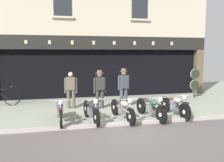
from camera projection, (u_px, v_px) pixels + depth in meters
name	position (u px, v px, depth m)	size (l,w,h in m)	color
ground	(142.00, 137.00, 6.76)	(23.99, 22.00, 0.18)	gray
shop_facade	(98.00, 63.00, 14.27)	(12.29, 4.42, 6.68)	black
motorcycle_left	(60.00, 111.00, 7.94)	(0.62, 1.98, 0.92)	black
motorcycle_center_left	(91.00, 110.00, 8.08)	(0.62, 1.93, 0.92)	black
motorcycle_center	(122.00, 109.00, 8.27)	(0.62, 2.04, 0.90)	black
motorcycle_center_right	(151.00, 107.00, 8.47)	(0.62, 2.04, 0.91)	black
motorcycle_right	(175.00, 105.00, 8.79)	(0.62, 1.99, 0.92)	black
salesman_left	(71.00, 88.00, 10.02)	(0.55, 0.30, 1.59)	brown
shopkeeper_center	(100.00, 87.00, 9.99)	(0.55, 0.36, 1.67)	#38332D
salesman_right	(124.00, 86.00, 10.18)	(0.55, 0.35, 1.73)	#3D424C
tyre_sign_pole	(195.00, 80.00, 12.38)	(0.54, 0.06, 1.71)	#232328
advert_board_near	(68.00, 63.00, 12.30)	(0.76, 0.03, 0.88)	silver
leaning_bicycle	(0.00, 98.00, 10.48)	(1.71, 0.50, 0.93)	black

